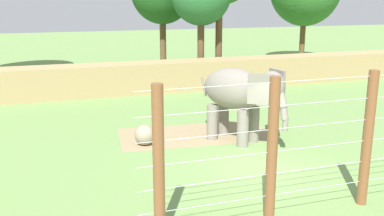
% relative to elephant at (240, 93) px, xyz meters
% --- Properties ---
extents(ground_plane, '(120.00, 120.00, 0.00)m').
position_rel_elephant_xyz_m(ground_plane, '(-0.44, -2.59, -1.86)').
color(ground_plane, '#6B8E4C').
extents(dirt_patch, '(6.21, 3.45, 0.01)m').
position_rel_elephant_xyz_m(dirt_patch, '(-1.25, 1.36, -1.86)').
color(dirt_patch, '#937F5B').
rests_on(dirt_patch, ground).
extents(embankment_wall, '(36.00, 1.80, 1.68)m').
position_rel_elephant_xyz_m(embankment_wall, '(-0.44, 9.92, -1.02)').
color(embankment_wall, tan).
rests_on(embankment_wall, ground).
extents(elephant, '(2.78, 3.41, 2.82)m').
position_rel_elephant_xyz_m(elephant, '(0.00, 0.00, 0.00)').
color(elephant, gray).
rests_on(elephant, ground).
extents(enrichment_ball, '(0.76, 0.76, 0.76)m').
position_rel_elephant_xyz_m(enrichment_ball, '(-3.43, 0.76, -1.49)').
color(enrichment_ball, gray).
rests_on(enrichment_ball, ground).
extents(cable_fence, '(9.13, 0.26, 3.55)m').
position_rel_elephant_xyz_m(cable_fence, '(-0.42, -5.69, -0.08)').
color(cable_fence, brown).
rests_on(cable_fence, ground).
extents(water_tub, '(1.10, 1.10, 0.35)m').
position_rel_elephant_xyz_m(water_tub, '(2.41, 5.07, -1.68)').
color(water_tub, gray).
rests_on(water_tub, ground).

